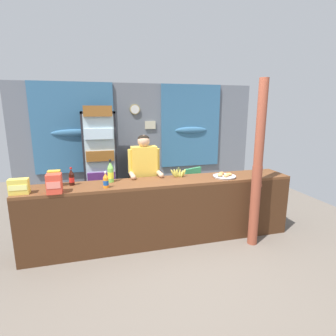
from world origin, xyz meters
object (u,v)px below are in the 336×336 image
(plastic_lawn_chair, at_px, (188,185))
(snack_box_instant_noodle, at_px, (19,186))
(soda_bottle_orange_soda, at_px, (106,181))
(soda_bottle_cola, at_px, (72,178))
(timber_post, at_px, (257,170))
(soda_bottle_lime_soda, at_px, (111,172))
(snack_box_crackers, at_px, (54,184))
(stall_counter, at_px, (165,207))
(drink_fridge, at_px, (100,153))
(bottle_shelf_rack, at_px, (140,173))
(shopkeeper, at_px, (144,172))
(pastry_tray, at_px, (224,176))
(banana_bunch, at_px, (179,173))
(snack_box_choco_powder, at_px, (54,178))

(plastic_lawn_chair, distance_m, snack_box_instant_noodle, 3.08)
(soda_bottle_orange_soda, bearing_deg, soda_bottle_cola, 150.80)
(soda_bottle_cola, bearing_deg, timber_post, -12.11)
(plastic_lawn_chair, height_order, soda_bottle_cola, soda_bottle_cola)
(timber_post, height_order, soda_bottle_cola, timber_post)
(soda_bottle_lime_soda, height_order, snack_box_crackers, soda_bottle_lime_soda)
(stall_counter, height_order, timber_post, timber_post)
(drink_fridge, distance_m, snack_box_instant_noodle, 2.20)
(bottle_shelf_rack, bearing_deg, plastic_lawn_chair, -47.10)
(snack_box_crackers, bearing_deg, drink_fridge, 73.44)
(shopkeeper, bearing_deg, snack_box_crackers, -152.87)
(pastry_tray, bearing_deg, stall_counter, -176.02)
(snack_box_instant_noodle, bearing_deg, banana_bunch, 7.00)
(soda_bottle_lime_soda, bearing_deg, plastic_lawn_chair, 34.25)
(soda_bottle_lime_soda, height_order, soda_bottle_orange_soda, soda_bottle_lime_soda)
(timber_post, relative_size, soda_bottle_cola, 9.46)
(bottle_shelf_rack, distance_m, pastry_tray, 2.40)
(soda_bottle_lime_soda, relative_size, snack_box_crackers, 1.34)
(bottle_shelf_rack, height_order, banana_bunch, bottle_shelf_rack)
(soda_bottle_cola, bearing_deg, shopkeeper, 17.04)
(drink_fridge, xyz_separation_m, shopkeeper, (0.66, -1.38, -0.11))
(shopkeeper, bearing_deg, snack_box_instant_noodle, -161.38)
(drink_fridge, bearing_deg, plastic_lawn_chair, -19.79)
(pastry_tray, bearing_deg, snack_box_crackers, -176.26)
(snack_box_crackers, distance_m, pastry_tray, 2.44)
(soda_bottle_cola, bearing_deg, drink_fridge, 76.17)
(plastic_lawn_chair, height_order, pastry_tray, pastry_tray)
(drink_fridge, bearing_deg, soda_bottle_orange_soda, -89.13)
(plastic_lawn_chair, distance_m, banana_bunch, 1.32)
(stall_counter, xyz_separation_m, soda_bottle_cola, (-1.28, 0.22, 0.47))
(plastic_lawn_chair, height_order, soda_bottle_orange_soda, soda_bottle_orange_soda)
(shopkeeper, relative_size, banana_bunch, 5.90)
(snack_box_choco_powder, bearing_deg, snack_box_crackers, -82.82)
(snack_box_instant_noodle, bearing_deg, bottle_shelf_rack, 49.94)
(snack_box_choco_powder, height_order, snack_box_instant_noodle, snack_box_choco_powder)
(timber_post, relative_size, snack_box_choco_powder, 11.05)
(snack_box_instant_noodle, xyz_separation_m, banana_bunch, (2.17, 0.27, -0.03))
(stall_counter, relative_size, timber_post, 1.66)
(shopkeeper, xyz_separation_m, snack_box_choco_powder, (-1.30, -0.31, 0.07))
(soda_bottle_cola, height_order, snack_box_choco_powder, soda_bottle_cola)
(plastic_lawn_chair, distance_m, pastry_tray, 1.36)
(snack_box_instant_noodle, height_order, banana_bunch, snack_box_instant_noodle)
(drink_fridge, relative_size, bottle_shelf_rack, 1.82)
(soda_bottle_lime_soda, height_order, banana_bunch, soda_bottle_lime_soda)
(drink_fridge, bearing_deg, pastry_tray, -45.64)
(bottle_shelf_rack, height_order, snack_box_choco_powder, snack_box_choco_powder)
(snack_box_choco_powder, bearing_deg, banana_bunch, 0.31)
(soda_bottle_lime_soda, bearing_deg, snack_box_choco_powder, -179.16)
(timber_post, height_order, pastry_tray, timber_post)
(snack_box_crackers, bearing_deg, soda_bottle_orange_soda, 5.71)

